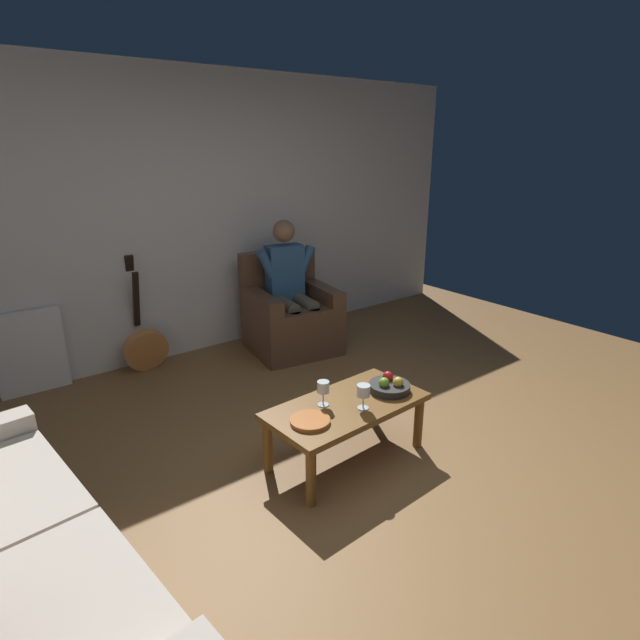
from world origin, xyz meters
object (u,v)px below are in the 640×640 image
object	(u,v)px
wine_glass_far	(363,392)
fruit_bowl	(390,386)
guitar	(145,346)
decorative_dish	(310,421)
person_seated	(290,284)
coffee_table	(347,412)
wine_glass_near	(323,389)
armchair	(290,317)

from	to	relation	value
wine_glass_far	fruit_bowl	distance (m)	0.32
guitar	decorative_dish	world-z (taller)	guitar
decorative_dish	person_seated	bearing A→B (deg)	-121.28
guitar	decorative_dish	xyz separation A→B (m)	(-0.21, 2.18, 0.18)
coffee_table	decorative_dish	bearing A→B (deg)	8.75
guitar	wine_glass_near	xyz separation A→B (m)	(-0.40, 2.06, 0.28)
person_seated	wine_glass_far	distance (m)	2.01
guitar	fruit_bowl	size ratio (longest dim) A/B	3.78
coffee_table	wine_glass_near	size ratio (longest dim) A/B	6.48
wine_glass_near	fruit_bowl	size ratio (longest dim) A/B	0.60
armchair	wine_glass_far	xyz separation A→B (m)	(0.74, 1.87, 0.18)
wine_glass_near	wine_glass_far	size ratio (longest dim) A/B	1.03
decorative_dish	coffee_table	bearing A→B (deg)	-171.25
fruit_bowl	decorative_dish	bearing A→B (deg)	1.17
armchair	coffee_table	world-z (taller)	armchair
fruit_bowl	guitar	bearing A→B (deg)	-68.18
wine_glass_far	decorative_dish	xyz separation A→B (m)	(0.36, -0.06, -0.10)
decorative_dish	armchair	bearing A→B (deg)	-121.15
armchair	guitar	size ratio (longest dim) A/B	0.91
person_seated	wine_glass_near	bearing A→B (deg)	70.51
fruit_bowl	wine_glass_far	bearing A→B (deg)	13.75
person_seated	fruit_bowl	world-z (taller)	person_seated
wine_glass_near	coffee_table	bearing A→B (deg)	151.56
person_seated	coffee_table	distance (m)	1.95
guitar	wine_glass_near	world-z (taller)	guitar
coffee_table	wine_glass_near	distance (m)	0.23
wine_glass_near	wine_glass_far	distance (m)	0.25
wine_glass_far	wine_glass_near	bearing A→B (deg)	-46.78
wine_glass_near	guitar	bearing A→B (deg)	-79.00
guitar	fruit_bowl	distance (m)	2.35
wine_glass_far	fruit_bowl	size ratio (longest dim) A/B	0.58
person_seated	armchair	bearing A→B (deg)	-90.00
armchair	person_seated	size ratio (longest dim) A/B	0.75
wine_glass_far	fruit_bowl	bearing A→B (deg)	-166.25
coffee_table	decorative_dish	distance (m)	0.33
armchair	decorative_dish	size ratio (longest dim) A/B	3.97
armchair	wine_glass_far	world-z (taller)	armchair
guitar	wine_glass_near	distance (m)	2.12
armchair	person_seated	world-z (taller)	person_seated
guitar	wine_glass_far	bearing A→B (deg)	104.27
person_seated	wine_glass_near	xyz separation A→B (m)	(0.91, 1.68, -0.16)
guitar	coffee_table	bearing A→B (deg)	104.01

